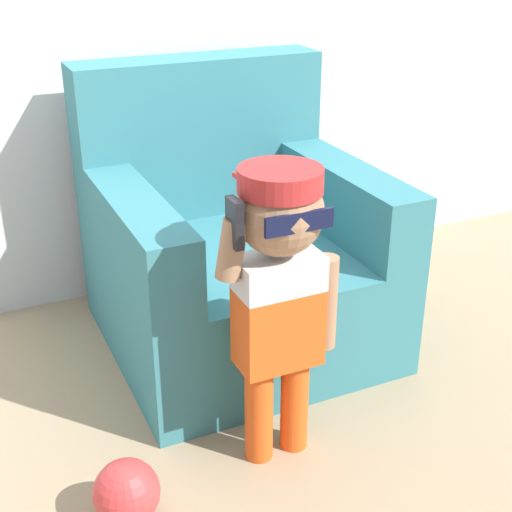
{
  "coord_description": "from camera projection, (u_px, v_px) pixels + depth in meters",
  "views": [
    {
      "loc": [
        -0.72,
        -2.09,
        1.5
      ],
      "look_at": [
        0.16,
        -0.19,
        0.51
      ],
      "focal_mm": 50.0,
      "sensor_mm": 36.0,
      "label": 1
    }
  ],
  "objects": [
    {
      "name": "ground_plane",
      "position": [
        196.0,
        370.0,
        2.62
      ],
      "size": [
        10.0,
        10.0,
        0.0
      ],
      "primitive_type": "plane",
      "color": "#998466"
    },
    {
      "name": "armchair",
      "position": [
        232.0,
        250.0,
        2.73
      ],
      "size": [
        0.98,
        0.99,
        1.03
      ],
      "color": "teal",
      "rests_on": "ground_plane"
    },
    {
      "name": "person_child",
      "position": [
        280.0,
        274.0,
        1.97
      ],
      "size": [
        0.38,
        0.28,
        0.92
      ],
      "color": "#E05119",
      "rests_on": "ground_plane"
    },
    {
      "name": "side_table",
      "position": [
        405.0,
        221.0,
        3.14
      ],
      "size": [
        0.37,
        0.37,
        0.5
      ],
      "color": "white",
      "rests_on": "ground_plane"
    },
    {
      "name": "toy_ball",
      "position": [
        127.0,
        492.0,
        1.93
      ],
      "size": [
        0.18,
        0.18,
        0.18
      ],
      "color": "#D13838",
      "rests_on": "ground_plane"
    }
  ]
}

